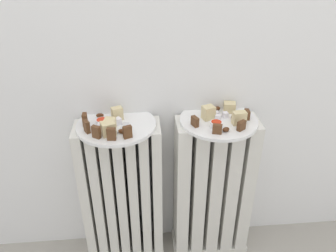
{
  "coord_description": "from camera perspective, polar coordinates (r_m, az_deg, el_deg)",
  "views": [
    {
      "loc": [
        -0.1,
        -0.78,
        1.25
      ],
      "look_at": [
        0.0,
        0.28,
        0.64
      ],
      "focal_mm": 35.96,
      "sensor_mm": 36.0,
      "label": 1
    }
  ],
  "objects": [
    {
      "name": "radiator_left",
      "position": [
        1.42,
        -7.69,
        -11.62
      ],
      "size": [
        0.33,
        0.14,
        0.65
      ],
      "color": "silver",
      "rests_on": "ground_plane"
    },
    {
      "name": "radiator_right",
      "position": [
        1.44,
        7.54,
        -10.74
      ],
      "size": [
        0.33,
        0.14,
        0.65
      ],
      "color": "silver",
      "rests_on": "ground_plane"
    },
    {
      "name": "plate_left",
      "position": [
        1.22,
        -8.74,
        0.17
      ],
      "size": [
        0.29,
        0.29,
        0.01
      ],
      "primitive_type": "cylinder",
      "color": "white",
      "rests_on": "radiator_left"
    },
    {
      "name": "plate_right",
      "position": [
        1.25,
        8.54,
        0.94
      ],
      "size": [
        0.29,
        0.29,
        0.01
      ],
      "primitive_type": "cylinder",
      "color": "white",
      "rests_on": "radiator_right"
    },
    {
      "name": "dark_cake_slice_left_0",
      "position": [
        1.22,
        -13.92,
        1.1
      ],
      "size": [
        0.01,
        0.03,
        0.04
      ],
      "primitive_type": "cube",
      "rotation": [
        0.0,
        0.0,
        -1.58
      ],
      "color": "#56351E",
      "rests_on": "plate_left"
    },
    {
      "name": "dark_cake_slice_left_1",
      "position": [
        1.18,
        -13.62,
        -0.09
      ],
      "size": [
        0.03,
        0.03,
        0.04
      ],
      "primitive_type": "cube",
      "rotation": [
        0.0,
        0.0,
        -1.08
      ],
      "color": "#56351E",
      "rests_on": "plate_left"
    },
    {
      "name": "dark_cake_slice_left_2",
      "position": [
        1.14,
        -12.07,
        -1.0
      ],
      "size": [
        0.03,
        0.03,
        0.04
      ],
      "primitive_type": "cube",
      "rotation": [
        0.0,
        0.0,
        -0.59
      ],
      "color": "#56351E",
      "rests_on": "plate_left"
    },
    {
      "name": "dark_cake_slice_left_3",
      "position": [
        1.12,
        -9.59,
        -1.36
      ],
      "size": [
        0.03,
        0.02,
        0.04
      ],
      "primitive_type": "cube",
      "rotation": [
        0.0,
        0.0,
        -0.09
      ],
      "color": "#56351E",
      "rests_on": "plate_left"
    },
    {
      "name": "dark_cake_slice_left_4",
      "position": [
        1.12,
        -6.88,
        -1.02
      ],
      "size": [
        0.03,
        0.02,
        0.04
      ],
      "primitive_type": "cube",
      "rotation": [
        0.0,
        0.0,
        0.4
      ],
      "color": "#56351E",
      "rests_on": "plate_left"
    },
    {
      "name": "marble_cake_slice_left_0",
      "position": [
        1.19,
        -9.79,
        0.46
      ],
      "size": [
        0.04,
        0.04,
        0.04
      ],
      "primitive_type": "cube",
      "rotation": [
        0.0,
        0.0,
        -0.21
      ],
      "color": "beige",
      "rests_on": "plate_left"
    },
    {
      "name": "marble_cake_slice_left_1",
      "position": [
        1.24,
        -8.61,
        2.11
      ],
      "size": [
        0.05,
        0.04,
        0.05
      ],
      "primitive_type": "cube",
      "rotation": [
        0.0,
        0.0,
        0.36
      ],
      "color": "beige",
      "rests_on": "plate_left"
    },
    {
      "name": "marble_cake_slice_left_2",
      "position": [
        1.15,
        -10.11,
        -0.41
      ],
      "size": [
        0.06,
        0.05,
        0.05
      ],
      "primitive_type": "cube",
      "rotation": [
        0.0,
        0.0,
        0.34
      ],
      "color": "beige",
      "rests_on": "plate_left"
    },
    {
      "name": "turkish_delight_left_0",
      "position": [
        1.21,
        -8.54,
        0.83
      ],
      "size": [
        0.03,
        0.03,
        0.02
      ],
      "primitive_type": "cube",
      "rotation": [
        0.0,
        0.0,
        0.55
      ],
      "color": "white",
      "rests_on": "plate_left"
    },
    {
      "name": "turkish_delight_left_1",
      "position": [
        1.18,
        -11.19,
        -0.12
      ],
      "size": [
        0.03,
        0.03,
        0.02
      ],
      "primitive_type": "cube",
      "rotation": [
        0.0,
        0.0,
        1.33
      ],
      "color": "white",
      "rests_on": "plate_left"
    },
    {
      "name": "medjool_date_left_0",
      "position": [
        1.27,
        -11.47,
        1.77
      ],
      "size": [
        0.03,
        0.02,
        0.02
      ],
      "primitive_type": "ellipsoid",
      "rotation": [
        0.0,
        0.0,
        0.06
      ],
      "color": "#4C2814",
      "rests_on": "plate_left"
    },
    {
      "name": "medjool_date_left_1",
      "position": [
        1.24,
        -11.03,
        1.26
      ],
      "size": [
        0.03,
        0.03,
        0.02
      ],
      "primitive_type": "ellipsoid",
      "rotation": [
        0.0,
        0.0,
        2.03
      ],
      "color": "#4C2814",
      "rests_on": "plate_left"
    },
    {
      "name": "medjool_date_left_2",
      "position": [
        1.15,
        -7.73,
        -0.89
      ],
      "size": [
        0.03,
        0.02,
        0.02
      ],
      "primitive_type": "ellipsoid",
      "rotation": [
        0.0,
        0.0,
        2.87
      ],
      "color": "#4C2814",
      "rests_on": "plate_left"
    },
    {
      "name": "jam_bowl_left",
      "position": [
        1.21,
        -11.14,
        0.7
      ],
      "size": [
        0.04,
        0.04,
        0.02
      ],
      "color": "white",
      "rests_on": "plate_left"
    },
    {
      "name": "dark_cake_slice_right_0",
      "position": [
        1.19,
        4.59,
        0.77
      ],
      "size": [
        0.03,
        0.04,
        0.03
      ],
      "primitive_type": "cube",
      "rotation": [
        0.0,
        0.0,
        -1.16
      ],
      "color": "#56351E",
      "rests_on": "plate_right"
    },
    {
      "name": "dark_cake_slice_right_1",
      "position": [
        1.15,
        8.36,
        -0.51
      ],
      "size": [
        0.03,
        0.02,
        0.03
      ],
      "primitive_type": "cube",
      "rotation": [
        0.0,
        0.0,
        -0.27
      ],
      "color": "#56351E",
      "rests_on": "plate_right"
    },
    {
      "name": "dark_cake_slice_right_2",
      "position": [
        1.18,
        12.34,
        0.07
      ],
      "size": [
        0.04,
        0.03,
        0.03
      ],
      "primitive_type": "cube",
      "rotation": [
        0.0,
        0.0,
        0.62
      ],
      "color": "#56351E",
      "rests_on": "plate_right"
    },
    {
      "name": "dark_cake_slice_right_3",
      "position": [
        1.26,
        13.24,
        1.92
      ],
      "size": [
        0.02,
        0.03,
        0.03
      ],
      "primitive_type": "cube",
      "rotation": [
        0.0,
        0.0,
        1.51
      ],
      "color": "#56351E",
      "rests_on": "plate_right"
    },
    {
      "name": "marble_cake_slice_right_0",
      "position": [
        1.23,
        6.86,
        2.27
      ],
      "size": [
        0.05,
        0.05,
        0.05
      ],
      "primitive_type": "cube",
      "rotation": [
        0.0,
        0.0,
        0.35
      ],
      "color": "beige",
      "rests_on": "plate_right"
    },
    {
      "name": "marble_cake_slice_right_1",
      "position": [
        1.22,
        11.97,
        1.34
      ],
      "size": [
        0.05,
        0.03,
        0.05
      ],
      "primitive_type": "cube",
      "rotation": [
        0.0,
        0.0,
        0.1
      ],
      "color": "beige",
      "rests_on": "plate_right"
    },
    {
      "name": "marble_cake_slice_right_2",
      "position": [
        1.3,
        10.39,
        3.15
      ],
      "size": [
        0.05,
        0.05,
        0.04
      ],
      "primitive_type": "cube",
      "rotation": [
        0.0,
        0.0,
        -0.21
      ],
      "color": "beige",
      "rests_on": "plate_right"
    },
    {
      "name": "turkish_delight_right_0",
      "position": [
        1.26,
        9.66,
        1.91
      ],
      "size": [
        0.02,
        0.02,
        0.02
      ],
      "primitive_type": "cube",
      "rotation": [
        0.0,
        0.0,
        0.18
      ],
      "color": "white",
      "rests_on": "plate_right"
    },
    {
      "name": "turkish_delight_right_1",
      "position": [
        1.24,
        8.42,
        1.48
      ],
      "size": [
        0.02,
        0.02,
        0.02
      ],
      "primitive_type": "cube",
      "rotation": [
        0.0,
        0.0,
        1.15
      ],
      "color": "white",
      "rests_on": "plate_right"
    },
    {
      "name": "turkish_delight_right_2",
      "position": [
        1.26,
        8.18,
        2.07
      ],
      "size": [
        0.02,
        0.02,
        0.02
      ],
      "primitive_type": "cube",
      "rotation": [
        0.0,
        0.0,
        0.27
      ],
      "color": "white",
      "rests_on": "plate_right"
    },
    {
      "name": "medjool_date_right_0",
      "position": [
        1.28,
        7.01,
        2.61
      ],
      "size": [
        0.02,
        0.02,
        0.02
      ],
      "primitive_type": "ellipsoid",
      "rotation": [
        0.0,
        0.0,
        1.56
      ],
      "color": "#4C2814",
      "rests_on": "plate_right"
    },
    {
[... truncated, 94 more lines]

